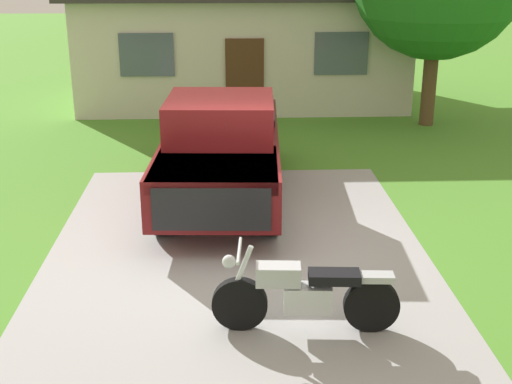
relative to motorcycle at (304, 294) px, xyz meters
The scene contains 5 objects.
ground_plane 2.58m from the motorcycle, 107.01° to the left, with size 80.00×80.00×0.00m, color #50902D.
driveway_pad 2.58m from the motorcycle, 107.01° to the left, with size 5.63×7.50×0.01m, color #A2A2A2.
motorcycle is the anchor object (origin of this frame).
pickup_truck 4.92m from the motorcycle, 101.28° to the left, with size 2.30×5.72×1.90m.
neighbor_house 13.34m from the motorcycle, 91.63° to the left, with size 9.60×5.60×3.50m.
Camera 1 is at (-0.15, -9.53, 4.29)m, focal length 48.00 mm.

